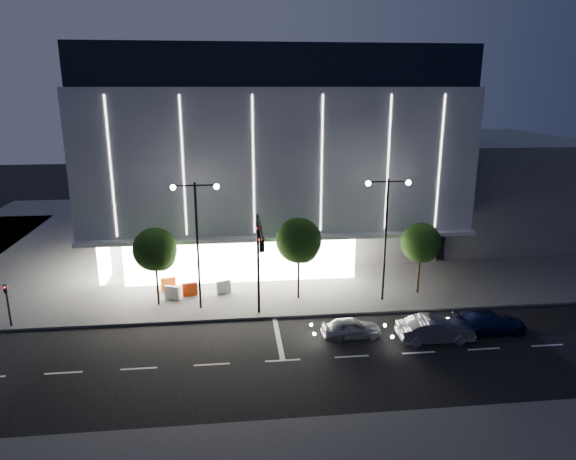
# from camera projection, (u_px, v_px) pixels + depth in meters

# --- Properties ---
(ground) EXTENTS (160.00, 160.00, 0.00)m
(ground) POSITION_uv_depth(u_px,v_px,m) (247.00, 349.00, 30.37)
(ground) COLOR black
(ground) RESTS_ON ground
(sidewalk_museum) EXTENTS (70.00, 40.00, 0.15)m
(sidewalk_museum) POSITION_uv_depth(u_px,v_px,m) (287.00, 234.00, 53.86)
(sidewalk_museum) COLOR #474747
(sidewalk_museum) RESTS_ON ground
(museum) EXTENTS (30.00, 25.80, 18.00)m
(museum) POSITION_uv_depth(u_px,v_px,m) (268.00, 148.00, 49.54)
(museum) COLOR #4C4C51
(museum) RESTS_ON ground
(annex_building) EXTENTS (16.00, 20.00, 10.00)m
(annex_building) POSITION_uv_depth(u_px,v_px,m) (482.00, 184.00, 54.75)
(annex_building) COLOR #4C4C51
(annex_building) RESTS_ON ground
(traffic_mast) EXTENTS (0.33, 5.89, 7.07)m
(traffic_mast) POSITION_uv_depth(u_px,v_px,m) (259.00, 251.00, 32.32)
(traffic_mast) COLOR black
(traffic_mast) RESTS_ON ground
(street_lamp_west) EXTENTS (3.16, 0.36, 9.00)m
(street_lamp_west) POSITION_uv_depth(u_px,v_px,m) (197.00, 227.00, 34.19)
(street_lamp_west) COLOR black
(street_lamp_west) RESTS_ON ground
(street_lamp_east) EXTENTS (3.16, 0.36, 9.00)m
(street_lamp_east) POSITION_uv_depth(u_px,v_px,m) (386.00, 222.00, 35.57)
(street_lamp_east) COLOR black
(street_lamp_east) RESTS_ON ground
(ped_signal_far) EXTENTS (0.22, 0.24, 3.00)m
(ped_signal_far) POSITION_uv_depth(u_px,v_px,m) (7.00, 301.00, 32.58)
(ped_signal_far) COLOR black
(ped_signal_far) RESTS_ON ground
(tree_left) EXTENTS (3.02, 3.02, 5.72)m
(tree_left) POSITION_uv_depth(u_px,v_px,m) (155.00, 252.00, 35.37)
(tree_left) COLOR black
(tree_left) RESTS_ON ground
(tree_mid) EXTENTS (3.25, 3.25, 6.15)m
(tree_mid) POSITION_uv_depth(u_px,v_px,m) (299.00, 243.00, 36.35)
(tree_mid) COLOR black
(tree_mid) RESTS_ON ground
(tree_right) EXTENTS (2.91, 2.91, 5.51)m
(tree_right) POSITION_uv_depth(u_px,v_px,m) (421.00, 245.00, 37.43)
(tree_right) COLOR black
(tree_right) RESTS_ON ground
(car_lead) EXTENTS (3.77, 1.68, 1.26)m
(car_lead) POSITION_uv_depth(u_px,v_px,m) (351.00, 328.00, 31.68)
(car_lead) COLOR #9FA2A7
(car_lead) RESTS_ON ground
(car_second) EXTENTS (4.63, 1.62, 1.53)m
(car_second) POSITION_uv_depth(u_px,v_px,m) (435.00, 329.00, 31.21)
(car_second) COLOR #95979C
(car_second) RESTS_ON ground
(car_third) EXTENTS (4.62, 2.01, 1.32)m
(car_third) POSITION_uv_depth(u_px,v_px,m) (491.00, 322.00, 32.38)
(car_third) COLOR #151C4E
(car_third) RESTS_ON ground
(barrier_a) EXTENTS (1.13, 0.51, 1.00)m
(barrier_a) POSITION_uv_depth(u_px,v_px,m) (168.00, 284.00, 38.70)
(barrier_a) COLOR orange
(barrier_a) RESTS_ON sidewalk_museum
(barrier_b) EXTENTS (1.12, 0.63, 1.00)m
(barrier_b) POSITION_uv_depth(u_px,v_px,m) (172.00, 293.00, 37.08)
(barrier_b) COLOR silver
(barrier_b) RESTS_ON sidewalk_museum
(barrier_c) EXTENTS (1.13, 0.48, 1.00)m
(barrier_c) POSITION_uv_depth(u_px,v_px,m) (190.00, 289.00, 37.68)
(barrier_c) COLOR #EC3A0D
(barrier_c) RESTS_ON sidewalk_museum
(barrier_d) EXTENTS (1.12, 0.63, 1.00)m
(barrier_d) POSITION_uv_depth(u_px,v_px,m) (223.00, 287.00, 38.09)
(barrier_d) COLOR silver
(barrier_d) RESTS_ON sidewalk_museum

